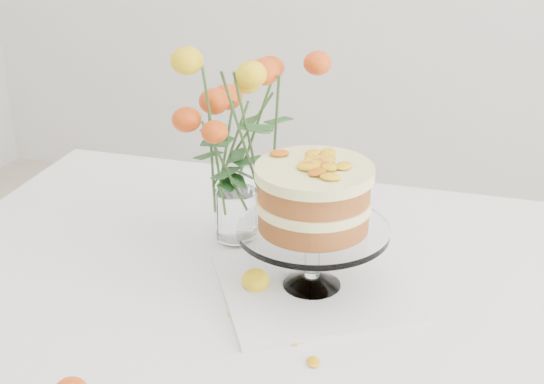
# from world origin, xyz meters

# --- Properties ---
(table) EXTENTS (1.43, 0.93, 0.76)m
(table) POSITION_xyz_m (0.00, 0.00, 0.67)
(table) COLOR tan
(table) RESTS_ON ground
(napkin) EXTENTS (0.38, 0.38, 0.01)m
(napkin) POSITION_xyz_m (-0.03, 0.01, 0.76)
(napkin) COLOR white
(napkin) RESTS_ON table
(cake_stand) EXTENTS (0.24, 0.24, 0.21)m
(cake_stand) POSITION_xyz_m (-0.03, 0.01, 0.91)
(cake_stand) COLOR white
(cake_stand) RESTS_ON napkin
(rose_vase) EXTENTS (0.32, 0.32, 0.38)m
(rose_vase) POSITION_xyz_m (-0.20, 0.13, 0.98)
(rose_vase) COLOR white
(rose_vase) RESTS_ON table
(loose_rose_near) EXTENTS (0.08, 0.04, 0.04)m
(loose_rose_near) POSITION_xyz_m (-0.11, -0.02, 0.77)
(loose_rose_near) COLOR yellow
(loose_rose_near) RESTS_ON table
(stray_petal_a) EXTENTS (0.03, 0.02, 0.00)m
(stray_petal_a) POSITION_xyz_m (-0.12, -0.10, 0.76)
(stray_petal_a) COLOR #E7A40E
(stray_petal_a) RESTS_ON table
(stray_petal_b) EXTENTS (0.03, 0.02, 0.00)m
(stray_petal_b) POSITION_xyz_m (-0.02, -0.14, 0.76)
(stray_petal_b) COLOR #E7A40E
(stray_petal_b) RESTS_ON table
(stray_petal_c) EXTENTS (0.03, 0.02, 0.00)m
(stray_petal_c) POSITION_xyz_m (0.02, -0.18, 0.76)
(stray_petal_c) COLOR #E7A40E
(stray_petal_c) RESTS_ON table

